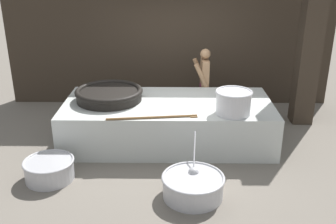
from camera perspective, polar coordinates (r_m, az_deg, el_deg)
The scene contains 10 objects.
ground_plane at distance 7.70m, azimuth 0.00°, elevation -4.16°, with size 60.00×60.00×0.00m, color slate.
back_wall at distance 9.28m, azimuth 0.17°, elevation 12.41°, with size 7.58×0.24×3.70m, color #382D23.
support_pillar at distance 8.53m, azimuth 20.03°, elevation 10.26°, with size 0.42×0.42×3.70m, color #382D23.
hearth_platform at distance 7.53m, azimuth 0.00°, elevation -1.42°, with size 3.91×1.79×0.80m.
giant_wok_near at distance 7.52m, azimuth -8.55°, elevation 2.60°, with size 1.28×1.28×0.23m.
stock_pot at distance 6.85m, azimuth 9.48°, elevation 1.48°, with size 0.64×0.64×0.42m.
stirring_paddle at distance 6.64m, azimuth -1.80°, elevation -0.77°, with size 1.55×0.26×0.04m.
cook at distance 8.50m, azimuth 5.24°, elevation 4.41°, with size 0.36×0.57×1.56m.
prep_bowl_vegetables at distance 5.95m, azimuth 3.64°, elevation -10.55°, with size 0.95×1.23×0.74m.
prep_bowl_meat at distance 6.64m, azimuth -16.85°, elevation -7.89°, with size 0.81×0.81×0.34m.
Camera 1 is at (0.08, -6.91, 3.38)m, focal length 42.00 mm.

